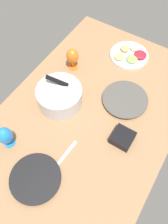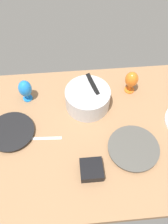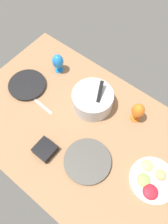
# 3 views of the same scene
# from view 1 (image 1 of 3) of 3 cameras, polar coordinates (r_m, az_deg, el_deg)

# --- Properties ---
(ground_plane) EXTENTS (1.60, 1.04, 0.04)m
(ground_plane) POSITION_cam_1_polar(r_m,az_deg,el_deg) (1.46, 1.47, -0.46)
(ground_plane) COLOR #99704C
(dinner_plate_left) EXTENTS (0.28, 0.28, 0.03)m
(dinner_plate_left) POSITION_cam_1_polar(r_m,az_deg,el_deg) (1.29, -12.02, -15.95)
(dinner_plate_left) COLOR #4C4C51
(dinner_plate_left) RESTS_ON ground_plane
(dinner_plate_right) EXTENTS (0.30, 0.30, 0.03)m
(dinner_plate_right) POSITION_cam_1_polar(r_m,az_deg,el_deg) (1.50, 10.19, 3.04)
(dinner_plate_right) COLOR silver
(dinner_plate_right) RESTS_ON ground_plane
(mixing_bowl) EXTENTS (0.28, 0.28, 0.20)m
(mixing_bowl) POSITION_cam_1_polar(r_m,az_deg,el_deg) (1.43, -6.11, 4.02)
(mixing_bowl) COLOR silver
(mixing_bowl) RESTS_ON ground_plane
(fruit_platter) EXTENTS (0.28, 0.28, 0.05)m
(fruit_platter) POSITION_cam_1_polar(r_m,az_deg,el_deg) (1.76, 11.41, 13.83)
(fruit_platter) COLOR silver
(fruit_platter) RESTS_ON ground_plane
(hurricane_glass_blue) EXTENTS (0.09, 0.09, 0.16)m
(hurricane_glass_blue) POSITION_cam_1_polar(r_m,az_deg,el_deg) (1.33, -19.13, -5.70)
(hurricane_glass_blue) COLOR #2180E1
(hurricane_glass_blue) RESTS_ON ground_plane
(hurricane_glass_orange) EXTENTS (0.09, 0.09, 0.16)m
(hurricane_glass_orange) POSITION_cam_1_polar(r_m,az_deg,el_deg) (1.60, -2.89, 13.64)
(hurricane_glass_orange) COLOR orange
(hurricane_glass_orange) RESTS_ON ground_plane
(square_bowl_black) EXTENTS (0.12, 0.12, 0.05)m
(square_bowl_black) POSITION_cam_1_polar(r_m,az_deg,el_deg) (1.35, 9.65, -6.29)
(square_bowl_black) COLOR black
(square_bowl_black) RESTS_ON ground_plane
(fork_by_left_plate) EXTENTS (0.18, 0.03, 0.01)m
(fork_by_left_plate) POSITION_cam_1_polar(r_m,az_deg,el_deg) (1.33, -4.37, -10.18)
(fork_by_left_plate) COLOR silver
(fork_by_left_plate) RESTS_ON ground_plane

